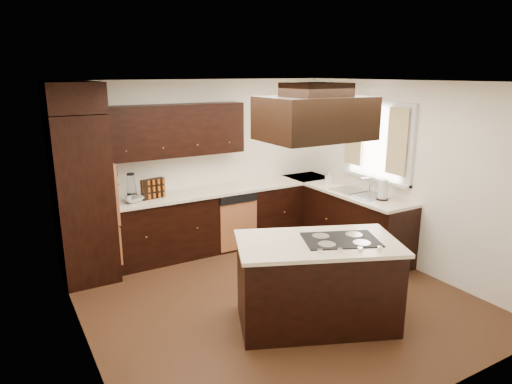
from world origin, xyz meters
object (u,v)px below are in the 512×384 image
oven_column (83,199)px  island (316,284)px  range_hood (315,118)px  spice_rack (153,189)px

oven_column → island: (1.86, -2.39, -0.62)m
oven_column → range_hood: 3.13m
oven_column → island: oven_column is taller
island → spice_rack: (-0.94, 2.46, 0.62)m
spice_rack → oven_column: bearing=171.7°
oven_column → range_hood: (1.88, -2.25, 1.10)m
island → range_hood: 1.72m
range_hood → island: bearing=-95.5°
oven_column → spice_rack: bearing=4.4°
oven_column → range_hood: bearing=-50.3°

